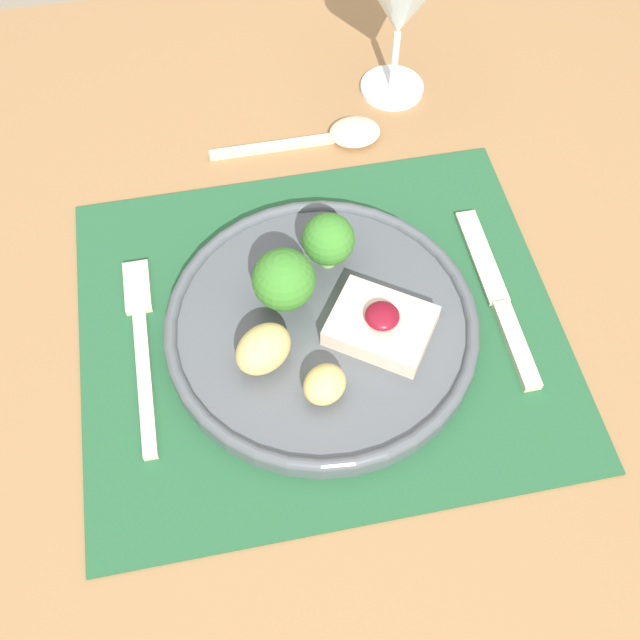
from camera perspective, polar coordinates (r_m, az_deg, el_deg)
ground_plane at (r=1.39m, az=0.01°, el=-17.21°), size 8.00×8.00×0.00m
dining_table at (r=0.76m, az=0.02°, el=-4.14°), size 1.32×1.07×0.76m
placemat at (r=0.68m, az=0.02°, el=-0.50°), size 0.43×0.37×0.00m
dinner_plate at (r=0.67m, az=-0.05°, el=-0.01°), size 0.28×0.28×0.08m
fork at (r=0.69m, az=-13.45°, el=-1.35°), size 0.02×0.20×0.01m
knife at (r=0.71m, az=13.65°, el=1.02°), size 0.02×0.20×0.01m
spoon at (r=0.83m, az=1.51°, el=13.93°), size 0.19×0.05×0.02m
wine_glass_near at (r=0.83m, az=6.13°, el=22.59°), size 0.09×0.09×0.15m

